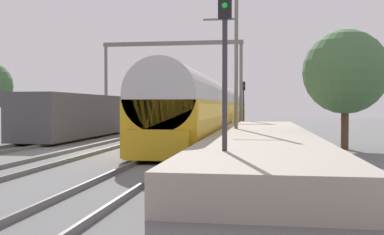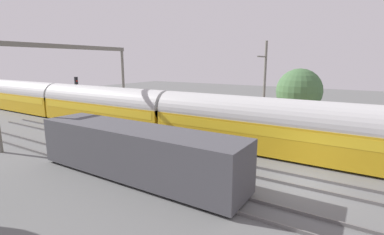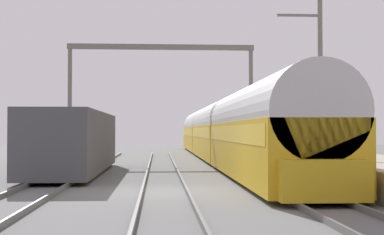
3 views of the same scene
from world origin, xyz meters
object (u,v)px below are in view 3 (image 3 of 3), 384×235
(person_crossing, at_px, (261,147))
(catenary_gantry, at_px, (161,77))
(passenger_train, at_px, (220,131))
(freight_car, at_px, (75,142))
(railway_signal_far, at_px, (234,119))

(person_crossing, bearing_deg, catenary_gantry, 44.70)
(passenger_train, bearing_deg, freight_car, -123.88)
(passenger_train, bearing_deg, railway_signal_far, 74.47)
(freight_car, relative_size, person_crossing, 7.51)
(person_crossing, relative_size, catenary_gantry, 0.14)
(person_crossing, xyz_separation_m, railway_signal_far, (0.08, 12.28, 1.97))
(passenger_train, distance_m, person_crossing, 5.77)
(freight_car, bearing_deg, railway_signal_far, 62.09)
(freight_car, height_order, railway_signal_far, railway_signal_far)
(passenger_train, xyz_separation_m, freight_car, (-8.23, -12.25, -0.50))
(passenger_train, xyz_separation_m, catenary_gantry, (-4.11, -0.91, 3.67))
(passenger_train, height_order, catenary_gantry, catenary_gantry)
(passenger_train, bearing_deg, catenary_gantry, -167.59)
(passenger_train, relative_size, railway_signal_far, 10.56)
(person_crossing, bearing_deg, railway_signal_far, -8.72)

